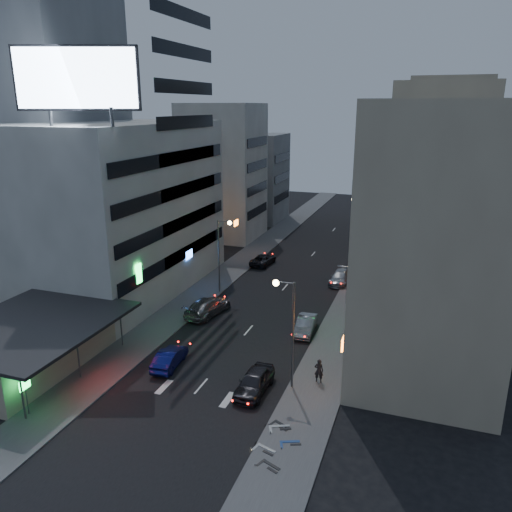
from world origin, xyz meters
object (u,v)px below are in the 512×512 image
at_px(scooter_silver_a, 277,443).
at_px(parked_car_left, 263,260).
at_px(road_car_blue, 170,358).
at_px(person, 319,371).
at_px(scooter_black_b, 291,420).
at_px(road_car_silver, 208,306).
at_px(scooter_black_a, 282,460).
at_px(parked_car_right_mid, 306,325).
at_px(scooter_blue, 300,432).
at_px(parked_car_right_near, 254,382).
at_px(scooter_silver_b, 290,416).
at_px(parked_car_right_far, 340,277).

bearing_deg(scooter_silver_a, parked_car_left, 37.16).
bearing_deg(road_car_blue, person, -178.90).
bearing_deg(person, scooter_black_b, 83.91).
xyz_separation_m(parked_car_left, road_car_silver, (0.04, -17.04, 0.19)).
bearing_deg(scooter_black_b, scooter_black_a, -148.75).
height_order(road_car_blue, person, person).
height_order(person, scooter_black_a, person).
height_order(parked_car_right_mid, person, person).
bearing_deg(scooter_silver_a, road_car_silver, 52.89).
height_order(parked_car_left, person, person).
xyz_separation_m(person, scooter_blue, (0.40, -6.97, -0.36)).
xyz_separation_m(parked_car_left, person, (13.03, -25.89, 0.38)).
height_order(parked_car_right_near, scooter_blue, parked_car_right_near).
distance_m(parked_car_right_mid, road_car_blue, 12.75).
bearing_deg(scooter_black_b, parked_car_left, 45.22).
xyz_separation_m(parked_car_right_near, scooter_silver_b, (3.49, -3.05, -0.07)).
height_order(person, scooter_silver_a, person).
bearing_deg(road_car_blue, parked_car_left, -92.73).
relative_size(parked_car_right_mid, scooter_silver_b, 2.20).
bearing_deg(person, scooter_silver_b, 82.12).
distance_m(parked_car_right_near, person, 4.87).
relative_size(parked_car_right_near, road_car_silver, 0.81).
bearing_deg(parked_car_right_mid, person, -73.69).
bearing_deg(scooter_blue, scooter_silver_b, 15.54).
relative_size(road_car_silver, scooter_silver_a, 2.99).
xyz_separation_m(scooter_black_a, scooter_black_b, (-0.50, 3.77, -0.01)).
height_order(parked_car_left, scooter_silver_a, parked_car_left).
xyz_separation_m(parked_car_right_near, parked_car_right_mid, (1.10, 10.68, -0.08)).
bearing_deg(parked_car_right_near, scooter_black_a, -58.69).
distance_m(person, scooter_silver_a, 8.47).
bearing_deg(scooter_silver_b, road_car_silver, 16.83).
relative_size(parked_car_right_far, person, 2.68).
bearing_deg(person, road_car_blue, 4.98).
relative_size(scooter_blue, scooter_black_b, 0.98).
height_order(road_car_silver, scooter_silver_a, road_car_silver).
xyz_separation_m(parked_car_left, scooter_silver_b, (12.44, -31.57, 0.07)).
distance_m(parked_car_right_near, scooter_silver_a, 6.76).
bearing_deg(scooter_silver_a, person, 13.14).
distance_m(parked_car_left, scooter_black_a, 37.98).
distance_m(road_car_silver, person, 15.72).
bearing_deg(parked_car_right_far, road_car_silver, -127.09).
xyz_separation_m(parked_car_right_mid, parked_car_right_far, (0.59, 14.10, -0.02)).
relative_size(road_car_silver, scooter_black_a, 3.06).
xyz_separation_m(parked_car_left, road_car_blue, (1.47, -27.29, 0.05)).
bearing_deg(scooter_black_b, parked_car_right_far, 27.64).
height_order(road_car_silver, scooter_black_a, road_car_silver).
height_order(scooter_black_b, scooter_silver_b, scooter_silver_b).
relative_size(road_car_silver, scooter_black_b, 3.13).
bearing_deg(parked_car_left, scooter_black_b, 115.79).
bearing_deg(parked_car_right_mid, parked_car_left, 115.32).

